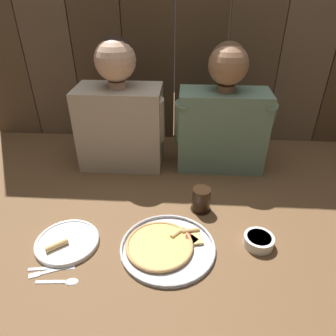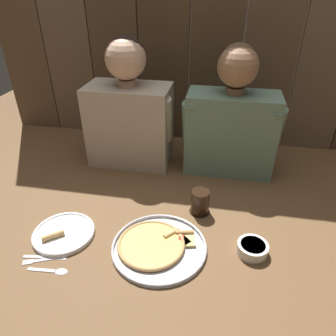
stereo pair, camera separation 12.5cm
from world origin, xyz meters
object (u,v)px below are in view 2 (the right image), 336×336
drinking_glass (200,202)px  diner_right (232,119)px  dipping_bowl (252,248)px  diner_left (129,111)px  pizza_tray (157,245)px  dinner_plate (64,233)px

drinking_glass → diner_right: size_ratio=0.17×
dipping_bowl → diner_left: (-0.60, 0.56, 0.25)m
pizza_tray → dipping_bowl: dipping_bowl is taller
pizza_tray → dinner_plate: size_ratio=1.49×
diner_left → dipping_bowl: bearing=-42.9°
pizza_tray → dinner_plate: (-0.36, -0.00, -0.00)m
pizza_tray → dipping_bowl: 0.34m
pizza_tray → dinner_plate: bearing=-179.5°
dinner_plate → diner_left: 0.66m
drinking_glass → dipping_bowl: drinking_glass is taller
dipping_bowl → pizza_tray: bearing=-173.7°
diner_right → drinking_glass: bearing=-105.5°
pizza_tray → diner_left: bearing=113.8°
pizza_tray → dinner_plate: 0.36m
pizza_tray → diner_left: 0.70m
dinner_plate → drinking_glass: drinking_glass is taller
pizza_tray → diner_left: size_ratio=0.55×
pizza_tray → diner_right: (0.24, 0.60, 0.26)m
diner_left → diner_right: size_ratio=1.03×
diner_left → dinner_plate: bearing=-99.4°
diner_right → pizza_tray: bearing=-111.5°
dipping_bowl → diner_right: diner_right is taller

